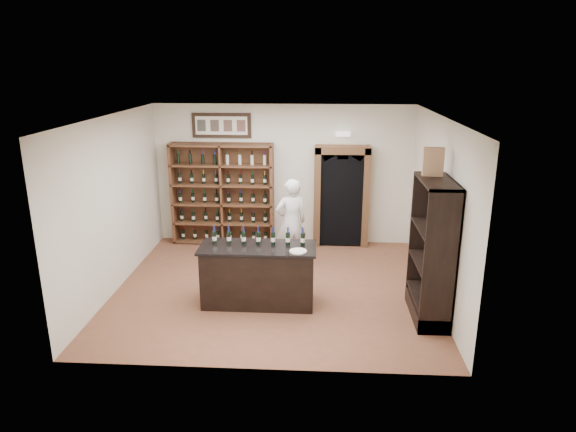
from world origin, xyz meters
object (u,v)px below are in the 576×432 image
at_px(wine_shelf, 223,194).
at_px(tasting_counter, 258,275).
at_px(counter_bottle_0, 214,237).
at_px(wine_crate, 433,162).
at_px(side_cabinet, 432,272).
at_px(shopkeeper, 291,222).

height_order(wine_shelf, tasting_counter, wine_shelf).
relative_size(tasting_counter, counter_bottle_0, 6.27).
height_order(counter_bottle_0, wine_crate, wine_crate).
xyz_separation_m(wine_shelf, side_cabinet, (3.82, -3.23, -0.35)).
bearing_deg(wine_shelf, wine_crate, -38.08).
bearing_deg(wine_shelf, counter_bottle_0, -82.36).
bearing_deg(shopkeeper, side_cabinet, 115.73).
relative_size(counter_bottle_0, side_cabinet, 0.14).
relative_size(tasting_counter, shopkeeper, 1.09).
distance_m(wine_shelf, side_cabinet, 5.02).
height_order(side_cabinet, shopkeeper, side_cabinet).
height_order(counter_bottle_0, shopkeeper, shopkeeper).
relative_size(counter_bottle_0, wine_crate, 0.70).
bearing_deg(counter_bottle_0, side_cabinet, -6.60).
bearing_deg(side_cabinet, tasting_counter, 173.72).
height_order(counter_bottle_0, side_cabinet, side_cabinet).
xyz_separation_m(side_cabinet, wine_crate, (-0.06, 0.28, 1.66)).
height_order(tasting_counter, side_cabinet, side_cabinet).
xyz_separation_m(wine_shelf, shopkeeper, (1.54, -1.19, -0.24)).
relative_size(side_cabinet, shopkeeper, 1.28).
xyz_separation_m(counter_bottle_0, side_cabinet, (3.44, -0.40, -0.35)).
xyz_separation_m(counter_bottle_0, shopkeeper, (1.16, 1.65, -0.25)).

